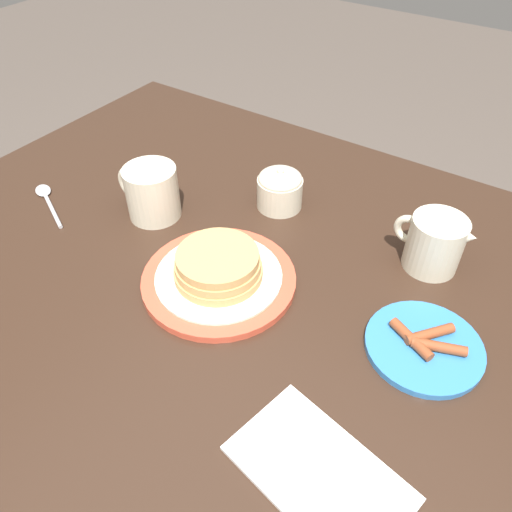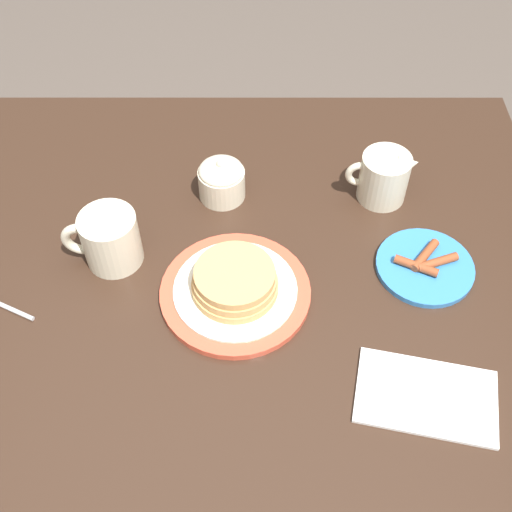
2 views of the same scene
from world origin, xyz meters
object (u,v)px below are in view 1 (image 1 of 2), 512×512
at_px(coffee_mug, 151,191).
at_px(creamer_pitcher, 435,243).
at_px(pancake_plate, 220,271).
at_px(sugar_bowl, 279,188).
at_px(spoon, 47,198).
at_px(napkin, 319,473).
at_px(side_plate_bacon, 424,346).

bearing_deg(coffee_mug, creamer_pitcher, -162.58).
distance_m(coffee_mug, creamer_pitcher, 0.47).
distance_m(pancake_plate, coffee_mug, 0.21).
height_order(pancake_plate, sugar_bowl, sugar_bowl).
relative_size(pancake_plate, spoon, 1.66).
bearing_deg(sugar_bowl, napkin, 127.13).
bearing_deg(side_plate_bacon, pancake_plate, 9.18).
distance_m(creamer_pitcher, sugar_bowl, 0.28).
relative_size(side_plate_bacon, creamer_pitcher, 1.25).
bearing_deg(spoon, creamer_pitcher, -161.20).
distance_m(coffee_mug, spoon, 0.21).
bearing_deg(sugar_bowl, spoon, 31.38).
distance_m(creamer_pitcher, spoon, 0.68).
bearing_deg(pancake_plate, napkin, 146.33).
xyz_separation_m(creamer_pitcher, spoon, (0.64, 0.22, -0.04)).
distance_m(creamer_pitcher, napkin, 0.39).
distance_m(pancake_plate, side_plate_bacon, 0.30).
distance_m(side_plate_bacon, coffee_mug, 0.50).
xyz_separation_m(sugar_bowl, spoon, (0.36, 0.22, -0.03)).
xyz_separation_m(coffee_mug, sugar_bowl, (-0.17, -0.14, -0.01)).
height_order(pancake_plate, napkin, pancake_plate).
bearing_deg(napkin, coffee_mug, -28.06).
height_order(side_plate_bacon, sugar_bowl, sugar_bowl).
height_order(pancake_plate, spoon, pancake_plate).
height_order(side_plate_bacon, coffee_mug, coffee_mug).
bearing_deg(spoon, pancake_plate, -178.93).
bearing_deg(pancake_plate, spoon, 1.07).
relative_size(pancake_plate, creamer_pitcher, 1.87).
xyz_separation_m(side_plate_bacon, creamer_pitcher, (0.05, -0.16, 0.04)).
bearing_deg(creamer_pitcher, coffee_mug, 17.42).
xyz_separation_m(napkin, spoon, (0.65, -0.17, 0.00)).
distance_m(coffee_mug, sugar_bowl, 0.22).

